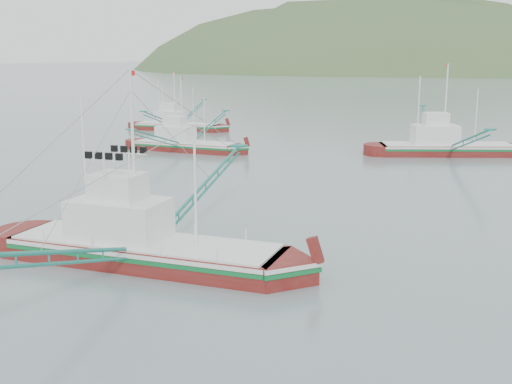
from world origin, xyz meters
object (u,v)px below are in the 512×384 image
Objects in this scene: bg_boat_left at (184,136)px; bg_boat_far at (447,134)px; bg_boat_extra at (177,118)px; main_boat at (142,225)px.

bg_boat_far is at bearing 16.00° from bg_boat_left.
bg_boat_left is 1.02× the size of bg_boat_extra.
bg_boat_left is at bearing -64.81° from bg_boat_extra.
main_boat reaches higher than bg_boat_left.
bg_boat_far is at bearing 74.11° from main_boat.
main_boat is 46.42m from bg_boat_far.
bg_boat_left is at bearing 175.25° from bg_boat_far.
bg_boat_left is (-26.49, 30.89, -0.46)m from main_boat.
main_boat is 1.22× the size of bg_boat_left.
main_boat is 1.13× the size of bg_boat_far.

